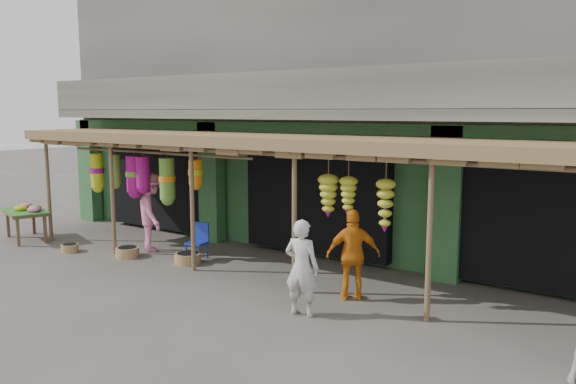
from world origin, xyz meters
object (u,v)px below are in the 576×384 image
Objects in this scene: person_front at (302,268)px; person_vendor at (353,255)px; blue_chair at (199,239)px; flower_table at (26,212)px; person_shopper at (151,212)px.

person_vendor is (0.32, 1.15, 0.01)m from person_front.
blue_chair is at bearing -41.54° from person_vendor.
blue_chair is at bearing -31.34° from person_front.
flower_table is 2.08× the size of blue_chair.
flower_table is 5.08m from blue_chair.
person_vendor is at bearing -114.09° from person_front.
person_shopper is (-5.55, 0.41, 0.13)m from person_vendor.
person_vendor reaches higher than blue_chair.
person_front reaches higher than blue_chair.
person_front is 5.46m from person_shopper.
flower_table is at bearing 46.92° from person_shopper.
person_shopper is at bearing 171.19° from blue_chair.
blue_chair is (4.96, 1.05, -0.27)m from flower_table.
person_front is 0.99× the size of person_vendor.
person_vendor is (4.07, -0.44, 0.34)m from blue_chair.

